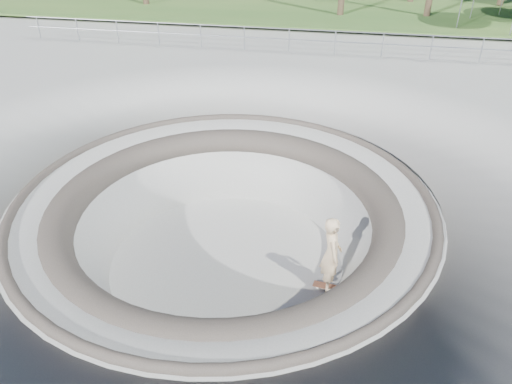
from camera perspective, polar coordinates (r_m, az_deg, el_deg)
ground at (r=12.18m, az=-3.65°, el=-0.86°), size 180.00×180.00×0.00m
skate_bowl at (r=13.26m, az=-3.39°, el=-7.51°), size 14.00×14.00×4.10m
distant_hills at (r=68.44m, az=12.13°, el=19.87°), size 103.20×45.00×28.60m
safety_railing at (r=22.83m, az=3.80°, el=16.94°), size 25.00×0.06×1.03m
skateboard at (r=12.55m, az=8.23°, el=-10.66°), size 0.76×0.31×0.08m
skater at (r=11.89m, az=8.60°, el=-7.05°), size 0.63×0.82×2.00m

